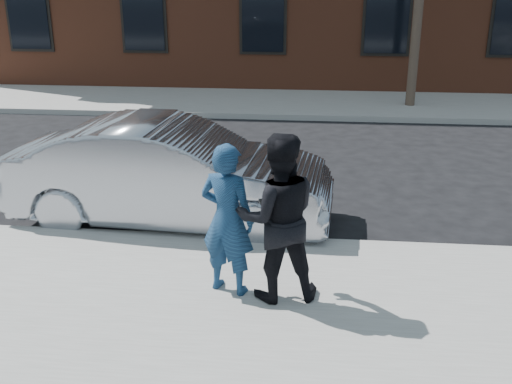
# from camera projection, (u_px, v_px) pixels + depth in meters

# --- Properties ---
(ground) EXTENTS (100.00, 100.00, 0.00)m
(ground) POSITION_uv_depth(u_px,v_px,m) (161.00, 297.00, 7.31)
(ground) COLOR black
(ground) RESTS_ON ground
(near_sidewalk) EXTENTS (50.00, 3.50, 0.15)m
(near_sidewalk) POSITION_uv_depth(u_px,v_px,m) (155.00, 303.00, 7.05)
(near_sidewalk) COLOR gray
(near_sidewalk) RESTS_ON ground
(near_curb) EXTENTS (50.00, 0.10, 0.15)m
(near_curb) POSITION_uv_depth(u_px,v_px,m) (187.00, 239.00, 8.73)
(near_curb) COLOR #999691
(near_curb) RESTS_ON ground
(far_sidewalk) EXTENTS (50.00, 3.50, 0.15)m
(far_sidewalk) POSITION_uv_depth(u_px,v_px,m) (254.00, 102.00, 17.79)
(far_sidewalk) COLOR gray
(far_sidewalk) RESTS_ON ground
(far_curb) EXTENTS (50.00, 0.10, 0.15)m
(far_curb) POSITION_uv_depth(u_px,v_px,m) (247.00, 116.00, 16.11)
(far_curb) COLOR #999691
(far_curb) RESTS_ON ground
(silver_sedan) EXTENTS (5.05, 2.02, 1.63)m
(silver_sedan) POSITION_uv_depth(u_px,v_px,m) (171.00, 174.00, 9.21)
(silver_sedan) COLOR #999BA3
(silver_sedan) RESTS_ON ground
(man_hoodie) EXTENTS (0.77, 0.63, 1.82)m
(man_hoodie) POSITION_uv_depth(u_px,v_px,m) (227.00, 219.00, 6.89)
(man_hoodie) COLOR navy
(man_hoodie) RESTS_ON near_sidewalk
(man_peacoat) EXTENTS (1.09, 0.93, 1.97)m
(man_peacoat) POSITION_uv_depth(u_px,v_px,m) (278.00, 218.00, 6.73)
(man_peacoat) COLOR black
(man_peacoat) RESTS_ON near_sidewalk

